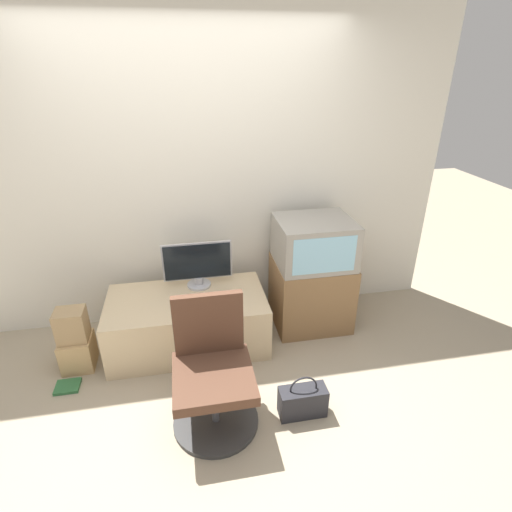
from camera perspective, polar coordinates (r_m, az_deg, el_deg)
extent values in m
plane|color=tan|center=(2.92, -5.95, -21.88)|extent=(12.00, 12.00, 0.00)
cube|color=silver|center=(3.40, -9.12, 11.00)|extent=(4.40, 0.05, 2.60)
cube|color=#CCB289|center=(3.40, -9.67, -9.17)|extent=(1.28, 0.68, 0.45)
cube|color=olive|center=(3.62, 7.80, -5.17)|extent=(0.65, 0.56, 0.61)
cylinder|color=#B2B2B7|center=(3.43, -8.13, -4.05)|extent=(0.20, 0.20, 0.02)
cylinder|color=#B2B2B7|center=(3.41, -8.17, -3.46)|extent=(0.07, 0.07, 0.06)
cube|color=#B2B2B7|center=(3.33, -8.37, -0.71)|extent=(0.57, 0.01, 0.33)
cube|color=black|center=(3.33, -8.36, -0.75)|extent=(0.55, 0.02, 0.30)
cube|color=white|center=(3.16, -7.45, -6.92)|extent=(0.34, 0.11, 0.01)
ellipsoid|color=#4C4C51|center=(3.16, -3.00, -6.53)|extent=(0.07, 0.03, 0.03)
cube|color=gray|center=(3.38, 8.27, 2.01)|extent=(0.63, 0.54, 0.39)
cube|color=#8CC6E5|center=(3.16, 9.77, 0.09)|extent=(0.51, 0.01, 0.30)
cylinder|color=#333333|center=(2.88, -5.72, -22.38)|extent=(0.56, 0.56, 0.03)
cylinder|color=#4C4C51|center=(2.75, -5.89, -19.92)|extent=(0.05, 0.05, 0.33)
cube|color=#513323|center=(2.61, -6.10, -16.90)|extent=(0.50, 0.50, 0.07)
cube|color=#513323|center=(2.63, -6.82, -9.52)|extent=(0.45, 0.05, 0.44)
cube|color=tan|center=(3.48, -24.06, -12.44)|extent=(0.24, 0.25, 0.26)
cube|color=#A3845B|center=(3.34, -24.86, -8.96)|extent=(0.22, 0.18, 0.25)
cube|color=#232328|center=(2.87, 6.67, -19.96)|extent=(0.32, 0.13, 0.21)
torus|color=#232328|center=(2.79, 6.80, -18.22)|extent=(0.19, 0.01, 0.19)
cube|color=#2D6638|center=(3.39, -25.31, -16.50)|extent=(0.17, 0.15, 0.02)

